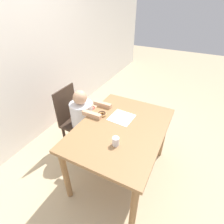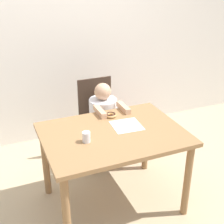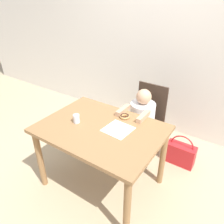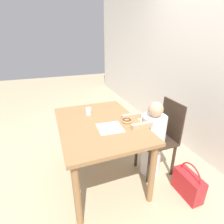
# 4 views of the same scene
# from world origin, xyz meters

# --- Properties ---
(ground_plane) EXTENTS (12.00, 12.00, 0.00)m
(ground_plane) POSITION_xyz_m (0.00, 0.00, 0.00)
(ground_plane) COLOR tan
(wall_back) EXTENTS (8.00, 0.05, 2.50)m
(wall_back) POSITION_xyz_m (0.00, 1.42, 1.25)
(wall_back) COLOR silver
(wall_back) RESTS_ON ground_plane
(dining_table) EXTENTS (1.14, 0.84, 0.72)m
(dining_table) POSITION_xyz_m (0.00, 0.00, 0.62)
(dining_table) COLOR olive
(dining_table) RESTS_ON ground_plane
(chair) EXTENTS (0.36, 0.40, 0.90)m
(chair) POSITION_xyz_m (0.14, 0.70, 0.46)
(chair) COLOR #38281E
(chair) RESTS_ON ground_plane
(child_figure) EXTENTS (0.28, 0.48, 0.92)m
(child_figure) POSITION_xyz_m (0.14, 0.59, 0.45)
(child_figure) COLOR white
(child_figure) RESTS_ON ground_plane
(donut) EXTENTS (0.10, 0.10, 0.03)m
(donut) POSITION_xyz_m (0.09, 0.28, 0.74)
(donut) COLOR tan
(donut) RESTS_ON dining_table
(napkin) EXTENTS (0.25, 0.25, 0.00)m
(napkin) POSITION_xyz_m (0.15, 0.06, 0.72)
(napkin) COLOR white
(napkin) RESTS_ON dining_table
(handbag) EXTENTS (0.33, 0.14, 0.39)m
(handbag) POSITION_xyz_m (0.59, 0.77, 0.14)
(handbag) COLOR red
(handbag) RESTS_ON ground_plane
(cup) EXTENTS (0.06, 0.06, 0.08)m
(cup) POSITION_xyz_m (-0.25, -0.06, 0.76)
(cup) COLOR white
(cup) RESTS_ON dining_table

